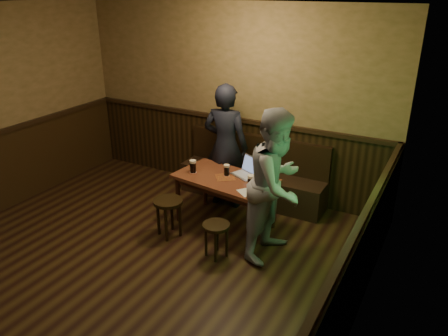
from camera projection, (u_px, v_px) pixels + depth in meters
room at (101, 180)px, 4.35m from camera, size 5.04×6.04×2.84m
bench at (253, 179)px, 6.51m from camera, size 2.20×0.50×0.95m
pub_table at (225, 184)px, 5.69m from camera, size 1.37×0.90×0.69m
stool_left at (168, 207)px, 5.50m from camera, size 0.48×0.48×0.51m
stool_right at (216, 231)px, 5.09m from camera, size 0.42×0.42×0.43m
pint_left at (193, 166)px, 5.77m from camera, size 0.11×0.11×0.18m
pint_mid at (227, 170)px, 5.68m from camera, size 0.10×0.10×0.15m
pint_right at (251, 182)px, 5.32m from camera, size 0.11×0.11×0.18m
laptop at (248, 171)px, 5.70m from camera, size 0.42×0.39×0.24m
menu at (246, 192)px, 5.24m from camera, size 0.27×0.25×0.00m
person_suit at (226, 146)px, 6.14m from camera, size 0.70×0.50×1.79m
person_grey at (277, 185)px, 4.97m from camera, size 0.77×0.94×1.79m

